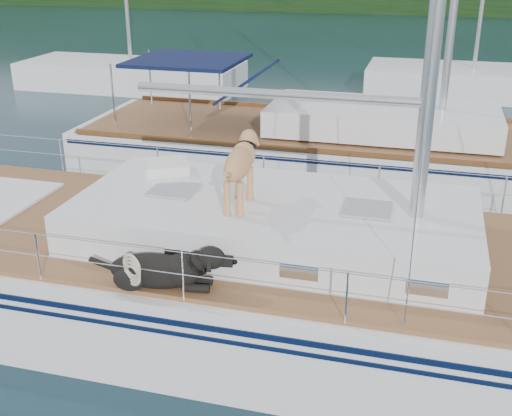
% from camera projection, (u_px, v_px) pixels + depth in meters
% --- Properties ---
extents(ground, '(120.00, 120.00, 0.00)m').
position_uv_depth(ground, '(219.00, 312.00, 9.22)').
color(ground, black).
rests_on(ground, ground).
extents(shore_bank, '(92.00, 1.00, 1.20)m').
position_uv_depth(shore_bank, '(405.00, 4.00, 50.20)').
color(shore_bank, '#595147').
rests_on(shore_bank, ground).
extents(main_sailboat, '(12.00, 3.85, 14.01)m').
position_uv_depth(main_sailboat, '(224.00, 272.00, 8.93)').
color(main_sailboat, white).
rests_on(main_sailboat, ground).
extents(neighbor_sailboat, '(11.00, 3.50, 13.30)m').
position_uv_depth(neighbor_sailboat, '(331.00, 152.00, 14.28)').
color(neighbor_sailboat, white).
rests_on(neighbor_sailboat, ground).
extents(bg_boat_west, '(8.00, 3.00, 11.65)m').
position_uv_depth(bg_boat_west, '(132.00, 76.00, 23.49)').
color(bg_boat_west, white).
rests_on(bg_boat_west, ground).
extents(bg_boat_center, '(7.20, 3.00, 11.65)m').
position_uv_depth(bg_boat_center, '(472.00, 82.00, 22.34)').
color(bg_boat_center, white).
rests_on(bg_boat_center, ground).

